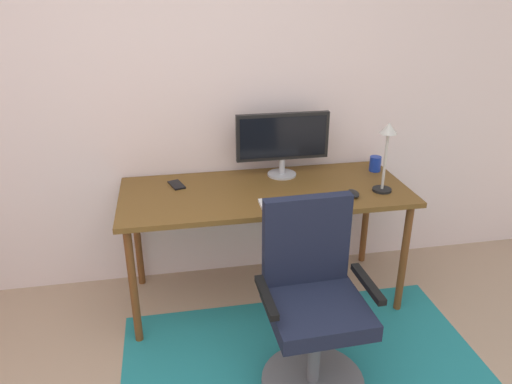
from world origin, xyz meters
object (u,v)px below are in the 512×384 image
desk (265,200)px  desk_lamp (387,145)px  keyboard (298,202)px  coffee_cup (375,164)px  office_chair (312,315)px  cell_phone (176,185)px  monitor (282,139)px  computer_mouse (353,193)px

desk → desk_lamp: size_ratio=4.13×
keyboard → coffee_cup: 0.73m
desk → keyboard: 0.27m
desk → office_chair: office_chair is taller
desk → coffee_cup: coffee_cup is taller
desk → office_chair: bearing=-84.0°
coffee_cup → cell_phone: 1.26m
keyboard → desk_lamp: (0.52, 0.08, 0.27)m
monitor → computer_mouse: (0.32, -0.39, -0.22)m
cell_phone → desk_lamp: size_ratio=0.34×
monitor → office_chair: monitor is taller
coffee_cup → desk: bearing=-167.1°
monitor → desk_lamp: (0.51, -0.35, 0.04)m
desk → computer_mouse: 0.51m
coffee_cup → office_chair: size_ratio=0.10×
desk → monitor: bearing=54.1°
computer_mouse → coffee_cup: coffee_cup is taller
computer_mouse → cell_phone: 1.04m
desk_lamp → office_chair: 1.05m
cell_phone → desk_lamp: 1.24m
monitor → desk_lamp: desk_lamp is taller
desk → desk_lamp: desk_lamp is taller
keyboard → computer_mouse: bearing=6.6°
coffee_cup → monitor: bearing=176.8°
keyboard → desk_lamp: size_ratio=1.06×
computer_mouse → coffee_cup: 0.46m
computer_mouse → cell_phone: size_ratio=0.74×
monitor → keyboard: size_ratio=1.33×
keyboard → cell_phone: keyboard is taller
monitor → computer_mouse: monitor is taller
keyboard → desk_lamp: desk_lamp is taller
computer_mouse → office_chair: bearing=-124.7°
desk → cell_phone: cell_phone is taller
computer_mouse → cell_phone: (-0.98, 0.34, -0.01)m
monitor → office_chair: (-0.07, -0.96, -0.58)m
desk → keyboard: size_ratio=3.90×
cell_phone → desk_lamp: (1.17, -0.30, 0.27)m
desk → keyboard: (0.14, -0.22, 0.07)m
desk → keyboard: keyboard is taller
keyboard → cell_phone: size_ratio=3.07×
monitor → keyboard: (-0.01, -0.43, -0.23)m
coffee_cup → desk_lamp: bearing=-106.0°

